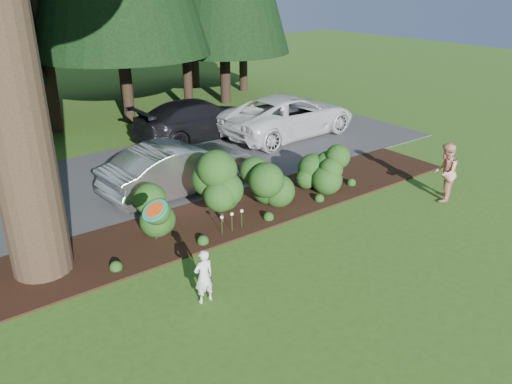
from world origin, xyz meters
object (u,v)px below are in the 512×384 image
(car_dark_suv, at_px, (199,119))
(frisbee, at_px, (155,210))
(car_silver_wagon, at_px, (179,168))
(car_white_suv, at_px, (289,115))
(adult, at_px, (445,172))
(child, at_px, (204,276))

(car_dark_suv, bearing_deg, frisbee, 143.59)
(car_silver_wagon, height_order, car_white_suv, car_white_suv)
(car_silver_wagon, distance_m, frisbee, 5.75)
(adult, bearing_deg, frisbee, -29.39)
(frisbee, bearing_deg, car_white_suv, 37.83)
(frisbee, bearing_deg, car_silver_wagon, 57.74)
(child, relative_size, adult, 0.67)
(car_white_suv, height_order, car_dark_suv, car_white_suv)
(car_silver_wagon, height_order, child, car_silver_wagon)
(car_white_suv, relative_size, car_dark_suv, 1.10)
(car_silver_wagon, distance_m, child, 5.58)
(car_white_suv, distance_m, car_dark_suv, 3.57)
(car_white_suv, distance_m, child, 11.55)
(car_white_suv, bearing_deg, car_silver_wagon, 108.23)
(car_dark_suv, bearing_deg, child, 147.82)
(car_silver_wagon, distance_m, adult, 7.63)
(child, bearing_deg, adult, -179.19)
(frisbee, bearing_deg, child, -26.25)
(adult, bearing_deg, car_dark_suv, -102.99)
(child, bearing_deg, car_white_suv, -138.60)
(car_silver_wagon, bearing_deg, car_white_suv, -74.52)
(car_white_suv, distance_m, adult, 7.54)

